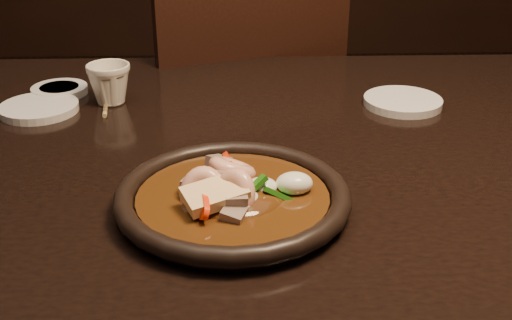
{
  "coord_description": "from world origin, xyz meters",
  "views": [
    {
      "loc": [
        0.04,
        -0.82,
        1.13
      ],
      "look_at": [
        0.06,
        -0.14,
        0.8
      ],
      "focal_mm": 45.0,
      "sensor_mm": 36.0,
      "label": 1
    }
  ],
  "objects_px": {
    "plate": "(233,198)",
    "chair": "(236,143)",
    "tea_cup": "(109,83)",
    "table": "(210,198)"
  },
  "relations": [
    {
      "from": "plate",
      "to": "chair",
      "type": "bearing_deg",
      "value": 89.76
    },
    {
      "from": "chair",
      "to": "tea_cup",
      "type": "height_order",
      "value": "chair"
    },
    {
      "from": "chair",
      "to": "tea_cup",
      "type": "bearing_deg",
      "value": 41.63
    },
    {
      "from": "chair",
      "to": "plate",
      "type": "xyz_separation_m",
      "value": [
        -0.0,
        -0.74,
        0.26
      ]
    },
    {
      "from": "plate",
      "to": "table",
      "type": "bearing_deg",
      "value": 101.86
    },
    {
      "from": "table",
      "to": "chair",
      "type": "xyz_separation_m",
      "value": [
        0.04,
        0.58,
        -0.17
      ]
    },
    {
      "from": "chair",
      "to": "tea_cup",
      "type": "distance_m",
      "value": 0.52
    },
    {
      "from": "plate",
      "to": "tea_cup",
      "type": "xyz_separation_m",
      "value": [
        -0.2,
        0.36,
        0.02
      ]
    },
    {
      "from": "table",
      "to": "tea_cup",
      "type": "bearing_deg",
      "value": 131.19
    },
    {
      "from": "chair",
      "to": "plate",
      "type": "distance_m",
      "value": 0.79
    }
  ]
}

